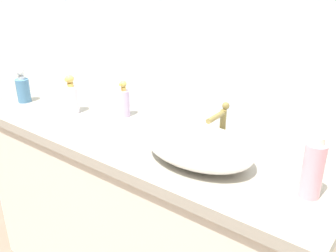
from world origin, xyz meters
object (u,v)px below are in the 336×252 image
(perfume_bottle, at_px, (72,97))
(sink_basin, at_px, (198,146))
(spray_can, at_px, (23,88))
(soap_dispenser, at_px, (124,101))
(lotion_bottle, at_px, (313,169))

(perfume_bottle, bearing_deg, sink_basin, -3.29)
(perfume_bottle, relative_size, spray_can, 1.05)
(sink_basin, xyz_separation_m, soap_dispenser, (-0.50, 0.16, 0.01))
(perfume_bottle, height_order, spray_can, perfume_bottle)
(soap_dispenser, relative_size, perfume_bottle, 0.93)
(soap_dispenser, height_order, perfume_bottle, perfume_bottle)
(sink_basin, height_order, lotion_bottle, lotion_bottle)
(sink_basin, relative_size, lotion_bottle, 2.09)
(spray_can, bearing_deg, lotion_bottle, 1.30)
(perfume_bottle, xyz_separation_m, spray_can, (-0.31, -0.05, -0.00))
(soap_dispenser, relative_size, lotion_bottle, 0.86)
(spray_can, bearing_deg, soap_dispenser, 17.31)
(lotion_bottle, xyz_separation_m, perfume_bottle, (-1.11, 0.02, -0.02))
(sink_basin, bearing_deg, soap_dispenser, 162.61)
(lotion_bottle, distance_m, spray_can, 1.43)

